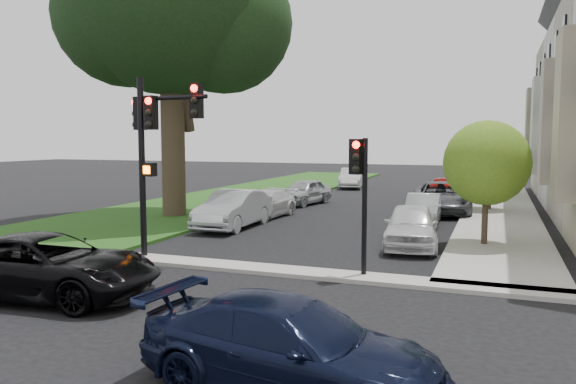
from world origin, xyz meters
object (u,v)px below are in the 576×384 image
(car_parked_9, at_px, (352,178))
(small_tree_b, at_px, (491,157))
(traffic_signal_secondary, at_px, (360,181))
(car_parked_2, at_px, (441,198))
(car_parked_3, at_px, (444,188))
(car_parked_7, at_px, (304,192))
(traffic_signal_main, at_px, (154,135))
(car_parked_0, at_px, (411,226))
(small_tree_c, at_px, (492,150))
(car_parked_5, at_px, (233,209))
(car_parked_6, at_px, (264,204))
(car_parked_1, at_px, (423,209))
(car_cross_far, at_px, (290,346))
(small_tree_a, at_px, (487,163))
(car_cross_near, at_px, (46,266))

(car_parked_9, bearing_deg, small_tree_b, -56.50)
(traffic_signal_secondary, relative_size, car_parked_2, 0.66)
(car_parked_3, distance_m, car_parked_7, 8.87)
(small_tree_b, distance_m, traffic_signal_main, 18.85)
(car_parked_0, bearing_deg, traffic_signal_main, -152.67)
(small_tree_c, height_order, car_parked_5, small_tree_c)
(small_tree_b, height_order, car_parked_3, small_tree_b)
(car_parked_7, bearing_deg, car_parked_0, -43.44)
(car_parked_6, bearing_deg, car_parked_1, 8.94)
(small_tree_c, distance_m, car_parked_2, 9.73)
(traffic_signal_main, height_order, car_parked_2, traffic_signal_main)
(car_parked_2, height_order, car_parked_5, car_parked_5)
(small_tree_c, distance_m, car_cross_far, 31.03)
(traffic_signal_secondary, xyz_separation_m, car_parked_6, (-7.00, 9.92, -2.00))
(small_tree_b, height_order, small_tree_c, small_tree_c)
(small_tree_c, bearing_deg, small_tree_b, -90.00)
(small_tree_c, relative_size, car_cross_far, 0.96)
(small_tree_a, height_order, car_parked_3, small_tree_a)
(car_cross_near, height_order, car_parked_6, car_cross_near)
(small_tree_b, relative_size, car_cross_far, 0.90)
(small_tree_b, bearing_deg, small_tree_c, 90.00)
(traffic_signal_main, xyz_separation_m, car_parked_2, (7.28, 14.51, -3.11))
(traffic_signal_main, distance_m, car_parked_7, 15.99)
(traffic_signal_main, bearing_deg, car_cross_near, -91.09)
(car_cross_near, xyz_separation_m, car_parked_5, (-0.44, 11.04, 0.04))
(small_tree_a, bearing_deg, car_parked_3, 100.32)
(car_cross_far, xyz_separation_m, car_parked_1, (-0.22, 17.59, -0.03))
(car_parked_9, bearing_deg, small_tree_a, -73.75)
(small_tree_a, xyz_separation_m, car_parked_9, (-10.13, 21.45, -2.18))
(car_parked_3, bearing_deg, small_tree_c, 53.36)
(small_tree_c, height_order, car_parked_7, small_tree_c)
(small_tree_a, xyz_separation_m, car_parked_3, (-2.70, 14.83, -2.20))
(car_cross_far, bearing_deg, small_tree_a, -3.94)
(car_parked_1, distance_m, car_parked_2, 4.08)
(car_cross_far, distance_m, car_parked_0, 12.01)
(car_parked_6, bearing_deg, car_parked_3, 60.04)
(traffic_signal_main, bearing_deg, car_parked_5, 94.62)
(car_parked_2, distance_m, car_parked_6, 9.09)
(car_cross_near, bearing_deg, car_parked_6, -4.88)
(traffic_signal_main, relative_size, car_cross_near, 1.04)
(small_tree_c, xyz_separation_m, car_cross_near, (-9.64, -28.19, -2.30))
(traffic_signal_secondary, height_order, car_parked_7, traffic_signal_secondary)
(car_parked_0, height_order, car_parked_5, car_parked_5)
(small_tree_b, relative_size, car_parked_5, 0.88)
(car_cross_near, bearing_deg, traffic_signal_secondary, -62.43)
(car_parked_9, bearing_deg, car_parked_6, -98.89)
(traffic_signal_secondary, bearing_deg, car_parked_0, 82.08)
(small_tree_a, height_order, car_parked_5, small_tree_a)
(car_parked_3, bearing_deg, car_parked_2, -81.17)
(car_parked_2, bearing_deg, car_cross_near, -119.73)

